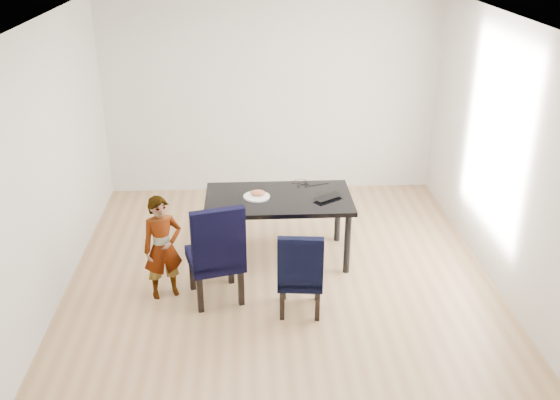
{
  "coord_description": "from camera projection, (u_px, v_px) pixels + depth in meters",
  "views": [
    {
      "loc": [
        -0.32,
        -5.71,
        3.54
      ],
      "look_at": [
        0.0,
        0.2,
        0.85
      ],
      "focal_mm": 40.0,
      "sensor_mm": 36.0,
      "label": 1
    }
  ],
  "objects": [
    {
      "name": "wall_right",
      "position": [
        506.0,
        158.0,
        6.22
      ],
      "size": [
        0.01,
        5.0,
        2.7
      ],
      "primitive_type": "cube",
      "color": "white",
      "rests_on": "ground"
    },
    {
      "name": "sandwich",
      "position": [
        258.0,
        193.0,
        6.8
      ],
      "size": [
        0.18,
        0.11,
        0.07
      ],
      "primitive_type": "ellipsoid",
      "rotation": [
        0.0,
        0.0,
        0.23
      ],
      "color": "#AF623E",
      "rests_on": "plate"
    },
    {
      "name": "plate",
      "position": [
        257.0,
        197.0,
        6.81
      ],
      "size": [
        0.35,
        0.35,
        0.02
      ],
      "primitive_type": "cylinder",
      "rotation": [
        0.0,
        0.0,
        0.25
      ],
      "color": "white",
      "rests_on": "dining_table"
    },
    {
      "name": "wall_back",
      "position": [
        271.0,
        96.0,
        8.39
      ],
      "size": [
        4.5,
        0.01,
        2.7
      ],
      "primitive_type": "cube",
      "color": "silver",
      "rests_on": "ground"
    },
    {
      "name": "floor",
      "position": [
        281.0,
        280.0,
        6.67
      ],
      "size": [
        4.5,
        5.0,
        0.01
      ],
      "primitive_type": "cube",
      "color": "tan",
      "rests_on": "ground"
    },
    {
      "name": "chair_right",
      "position": [
        300.0,
        270.0,
        5.99
      ],
      "size": [
        0.47,
        0.48,
        0.89
      ],
      "primitive_type": "cube",
      "rotation": [
        0.0,
        0.0,
        -0.1
      ],
      "color": "black",
      "rests_on": "floor"
    },
    {
      "name": "dining_table",
      "position": [
        279.0,
        228.0,
        6.97
      ],
      "size": [
        1.6,
        0.9,
        0.75
      ],
      "primitive_type": "cube",
      "color": "black",
      "rests_on": "floor"
    },
    {
      "name": "ceiling",
      "position": [
        281.0,
        20.0,
        5.56
      ],
      "size": [
        4.5,
        5.0,
        0.01
      ],
      "primitive_type": "cube",
      "color": "white",
      "rests_on": "wall_back"
    },
    {
      "name": "chair_left",
      "position": [
        215.0,
        250.0,
        6.16
      ],
      "size": [
        0.64,
        0.65,
        1.08
      ],
      "primitive_type": "cube",
      "rotation": [
        0.0,
        0.0,
        0.26
      ],
      "color": "black",
      "rests_on": "floor"
    },
    {
      "name": "wall_front",
      "position": [
        303.0,
        307.0,
        3.84
      ],
      "size": [
        4.5,
        0.01,
        2.7
      ],
      "primitive_type": "cube",
      "color": "white",
      "rests_on": "ground"
    },
    {
      "name": "wall_left",
      "position": [
        48.0,
        167.0,
        6.01
      ],
      "size": [
        0.01,
        5.0,
        2.7
      ],
      "primitive_type": "cube",
      "color": "silver",
      "rests_on": "ground"
    },
    {
      "name": "laptop",
      "position": [
        325.0,
        196.0,
        6.81
      ],
      "size": [
        0.4,
        0.36,
        0.03
      ],
      "primitive_type": "imported",
      "rotation": [
        0.0,
        0.0,
        3.73
      ],
      "color": "black",
      "rests_on": "dining_table"
    },
    {
      "name": "child",
      "position": [
        163.0,
        248.0,
        6.2
      ],
      "size": [
        0.47,
        0.39,
        1.09
      ],
      "primitive_type": "imported",
      "rotation": [
        0.0,
        0.0,
        0.36
      ],
      "color": "#E85B13",
      "rests_on": "floor"
    },
    {
      "name": "cable_tangle",
      "position": [
        303.0,
        186.0,
        7.1
      ],
      "size": [
        0.18,
        0.18,
        0.01
      ],
      "primitive_type": "torus",
      "rotation": [
        0.0,
        0.0,
        -0.34
      ],
      "color": "black",
      "rests_on": "dining_table"
    }
  ]
}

